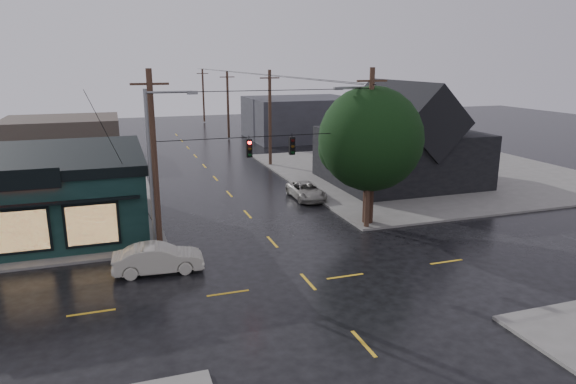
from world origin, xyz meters
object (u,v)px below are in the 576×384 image
object	(u,v)px
corner_tree	(371,139)
utility_pole_ne	(366,228)
utility_pole_nw	(161,252)
sedan_cream	(158,259)
suv_silver	(306,191)

from	to	relation	value
corner_tree	utility_pole_ne	distance (m)	5.76
utility_pole_nw	sedan_cream	distance (m)	3.06
corner_tree	utility_pole_nw	size ratio (longest dim) A/B	0.88
corner_tree	utility_pole_nw	xyz separation A→B (m)	(-13.50, -0.82, -5.68)
corner_tree	suv_silver	world-z (taller)	corner_tree
suv_silver	sedan_cream	bearing A→B (deg)	-137.59
utility_pole_nw	suv_silver	world-z (taller)	utility_pole_nw
utility_pole_nw	suv_silver	size ratio (longest dim) A/B	2.20
sedan_cream	utility_pole_ne	bearing A→B (deg)	-73.88
utility_pole_nw	suv_silver	xyz separation A→B (m)	(11.91, 8.11, 0.64)
utility_pole_nw	sedan_cream	size ratio (longest dim) A/B	2.25
corner_tree	suv_silver	size ratio (longest dim) A/B	1.93
corner_tree	utility_pole_nw	world-z (taller)	corner_tree
corner_tree	sedan_cream	size ratio (longest dim) A/B	1.97
utility_pole_nw	utility_pole_ne	size ratio (longest dim) A/B	1.00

